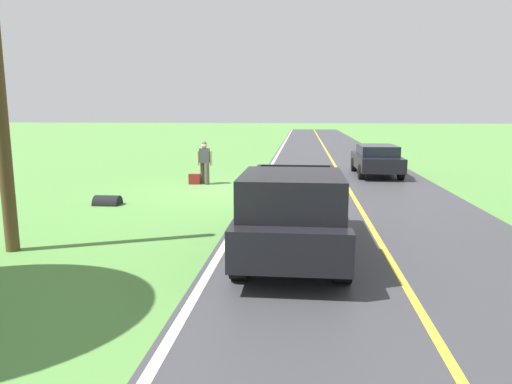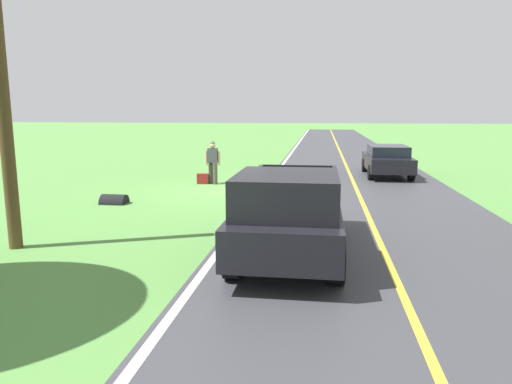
# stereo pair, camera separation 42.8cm
# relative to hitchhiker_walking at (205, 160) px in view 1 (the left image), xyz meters

# --- Properties ---
(ground_plane) EXTENTS (200.00, 200.00, 0.00)m
(ground_plane) POSITION_rel_hitchhiker_walking_xyz_m (-1.00, 1.57, -0.98)
(ground_plane) COLOR #568E42
(road_surface) EXTENTS (7.32, 120.00, 0.00)m
(road_surface) POSITION_rel_hitchhiker_walking_xyz_m (-5.74, 1.57, -0.98)
(road_surface) COLOR #3D3D42
(road_surface) RESTS_ON ground
(lane_edge_line) EXTENTS (0.16, 117.60, 0.00)m
(lane_edge_line) POSITION_rel_hitchhiker_walking_xyz_m (-2.26, 1.57, -0.98)
(lane_edge_line) COLOR silver
(lane_edge_line) RESTS_ON ground
(lane_centre_line) EXTENTS (0.14, 117.60, 0.00)m
(lane_centre_line) POSITION_rel_hitchhiker_walking_xyz_m (-5.74, 1.57, -0.98)
(lane_centre_line) COLOR gold
(lane_centre_line) RESTS_ON ground
(hitchhiker_walking) EXTENTS (0.62, 0.51, 1.75)m
(hitchhiker_walking) POSITION_rel_hitchhiker_walking_xyz_m (0.00, 0.00, 0.00)
(hitchhiker_walking) COLOR #4C473D
(hitchhiker_walking) RESTS_ON ground
(suitcase_carried) EXTENTS (0.47, 0.24, 0.43)m
(suitcase_carried) POSITION_rel_hitchhiker_walking_xyz_m (0.41, 0.11, -0.77)
(suitcase_carried) COLOR maroon
(suitcase_carried) RESTS_ON ground
(pickup_truck_passing) EXTENTS (2.10, 5.40, 1.82)m
(pickup_truck_passing) POSITION_rel_hitchhiker_walking_xyz_m (-3.77, 9.25, -0.01)
(pickup_truck_passing) COLOR black
(pickup_truck_passing) RESTS_ON ground
(sedan_near_oncoming) EXTENTS (1.96, 4.41, 1.41)m
(sedan_near_oncoming) POSITION_rel_hitchhiker_walking_xyz_m (-7.36, -3.36, -0.23)
(sedan_near_oncoming) COLOR black
(sedan_near_oncoming) RESTS_ON ground
(drainage_culvert) EXTENTS (0.80, 0.60, 0.60)m
(drainage_culvert) POSITION_rel_hitchhiker_walking_xyz_m (2.21, 4.52, -0.98)
(drainage_culvert) COLOR black
(drainage_culvert) RESTS_ON ground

